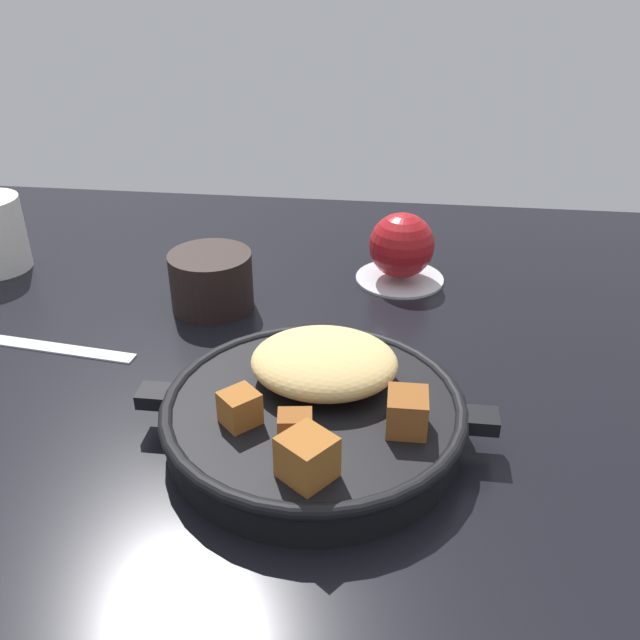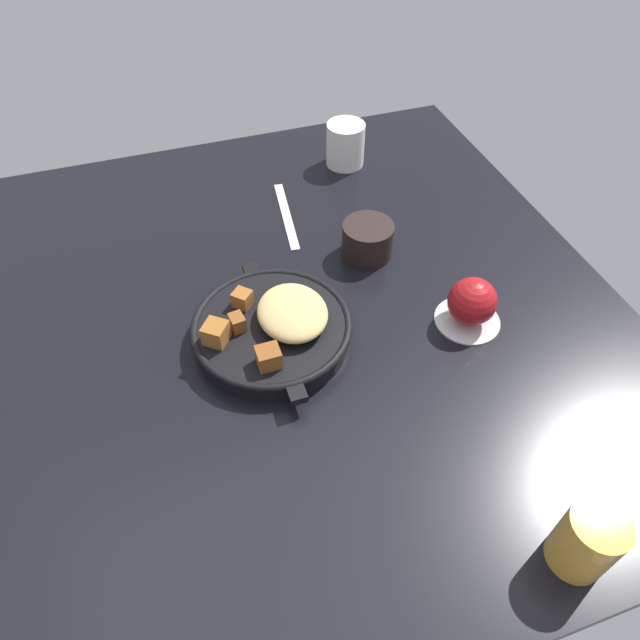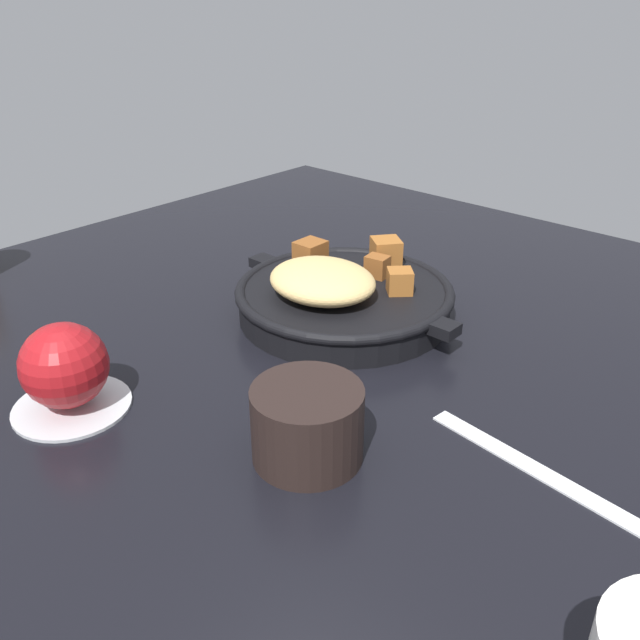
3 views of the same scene
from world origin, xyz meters
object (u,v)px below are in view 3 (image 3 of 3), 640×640
at_px(cast_iron_skillet, 342,295).
at_px(coffee_mug_dark, 307,424).
at_px(butter_knife, 543,472).
at_px(red_apple, 64,365).

distance_m(cast_iron_skillet, coffee_mug_dark, 0.25).
bearing_deg(cast_iron_skillet, butter_knife, 160.58).
xyz_separation_m(red_apple, coffee_mug_dark, (-0.20, -0.09, -0.01)).
relative_size(red_apple, coffee_mug_dark, 0.85).
height_order(cast_iron_skillet, coffee_mug_dark, cast_iron_skillet).
distance_m(red_apple, butter_knife, 0.40).
bearing_deg(butter_knife, coffee_mug_dark, 41.63).
bearing_deg(coffee_mug_dark, red_apple, 24.38).
bearing_deg(red_apple, butter_knife, -150.90).
bearing_deg(butter_knife, red_apple, 35.92).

